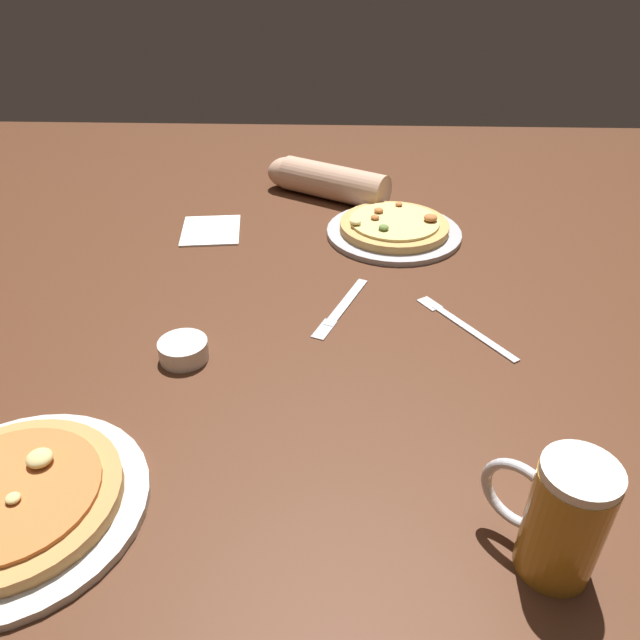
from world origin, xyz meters
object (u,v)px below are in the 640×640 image
Objects in this scene: pizza_plate_near at (14,501)px; knife_right at (341,308)px; pizza_plate_far at (394,229)px; fork_left at (463,326)px; ramekin_sauce at (183,350)px; diner_arm at (323,180)px; napkin_folded at (211,230)px; beer_mug_dark at (561,518)px.

knife_right is (0.38, 0.45, -0.01)m from pizza_plate_near.
fork_left is (0.10, -0.35, -0.01)m from pizza_plate_far.
pizza_plate_near is 1.05× the size of pizza_plate_far.
ramekin_sauce reaches higher than fork_left.
pizza_plate_far is at bearing -52.72° from diner_arm.
pizza_plate_far is 1.98× the size of napkin_folded.
beer_mug_dark is at bearing -36.13° from ramekin_sauce.
knife_right is at bearing -84.40° from diner_arm.
fork_left is (0.59, 0.40, -0.01)m from pizza_plate_near.
diner_arm is (0.33, 0.97, 0.03)m from pizza_plate_near.
pizza_plate_far is 0.58m from ramekin_sauce.
diner_arm reaches higher than pizza_plate_far.
fork_left is 0.63m from diner_arm.
pizza_plate_far is at bearing -0.72° from napkin_folded.
fork_left is (-0.02, 0.45, -0.07)m from beer_mug_dark.
diner_arm is (-0.26, 0.57, 0.04)m from fork_left.
beer_mug_dark is 0.46m from fork_left.
napkin_folded is at bearing 179.28° from pizza_plate_far.
pizza_plate_near reaches higher than fork_left.
beer_mug_dark reaches higher than pizza_plate_far.
fork_left is at bearing -74.75° from pizza_plate_far.
pizza_plate_near is 2.06× the size of beer_mug_dark.
diner_arm reaches higher than pizza_plate_near.
ramekin_sauce is 0.29m from knife_right.
fork_left is 0.22m from knife_right.
knife_right is (-0.23, 0.50, -0.07)m from beer_mug_dark.
napkin_folded is at bearing -139.05° from diner_arm.
beer_mug_dark is at bearing -65.57° from knife_right.
pizza_plate_far is at bearing 51.70° from ramekin_sauce.
pizza_plate_far is at bearing 56.92° from pizza_plate_near.
pizza_plate_near is 0.33m from ramekin_sauce.
diner_arm is at bearing 40.95° from napkin_folded.
pizza_plate_far is 0.32m from knife_right.
ramekin_sauce is 0.47m from fork_left.
beer_mug_dark is 0.59m from ramekin_sauce.
pizza_plate_far reaches higher than napkin_folded.
fork_left is at bearing -35.57° from napkin_folded.
pizza_plate_near is at bearing 175.65° from beer_mug_dark.
pizza_plate_far is 3.76× the size of ramekin_sauce.
beer_mug_dark reaches higher than diner_arm.
knife_right is (0.29, -0.31, -0.00)m from napkin_folded.
fork_left is (0.50, -0.36, -0.00)m from napkin_folded.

